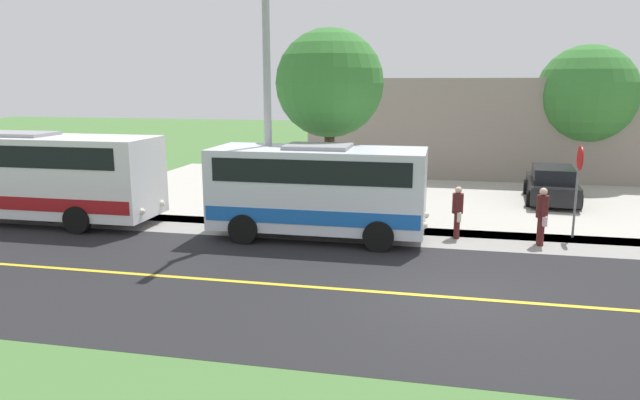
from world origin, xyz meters
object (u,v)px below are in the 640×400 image
(tree_curbside, at_px, (330,84))
(shuttle_bus_front, at_px, (318,187))
(stop_sign, at_px, (578,176))
(parked_car_near, at_px, (552,185))
(street_light_pole, at_px, (266,88))
(transit_bus_rear, at_px, (13,172))
(pedestrian_waiting, at_px, (458,211))
(tree_lot_edge, at_px, (587,95))
(commercial_building, at_px, (524,124))
(pedestrian_with_bags, at_px, (542,214))

(tree_curbside, bearing_deg, shuttle_bus_front, 4.09)
(stop_sign, distance_m, parked_car_near, 5.97)
(street_light_pole, relative_size, tree_curbside, 1.26)
(transit_bus_rear, relative_size, pedestrian_waiting, 6.49)
(shuttle_bus_front, xyz_separation_m, parked_car_near, (-7.37, 8.14, -0.91))
(shuttle_bus_front, height_order, street_light_pole, street_light_pole)
(pedestrian_waiting, xyz_separation_m, tree_curbside, (-2.06, -4.47, 3.86))
(stop_sign, relative_size, tree_lot_edge, 0.44)
(pedestrian_waiting, xyz_separation_m, street_light_pole, (0.45, -6.00, 3.73))
(pedestrian_waiting, relative_size, tree_lot_edge, 0.25)
(pedestrian_waiting, bearing_deg, tree_curbside, -114.79)
(pedestrian_waiting, distance_m, commercial_building, 16.60)
(tree_lot_edge, bearing_deg, tree_curbside, -46.54)
(parked_car_near, height_order, commercial_building, commercial_building)
(stop_sign, relative_size, commercial_building, 0.13)
(pedestrian_with_bags, height_order, pedestrian_waiting, pedestrian_with_bags)
(street_light_pole, bearing_deg, tree_curbside, 148.75)
(shuttle_bus_front, bearing_deg, street_light_pole, -100.78)
(commercial_building, bearing_deg, pedestrian_with_bags, -4.91)
(parked_car_near, distance_m, commercial_building, 9.65)
(street_light_pole, bearing_deg, pedestrian_with_bags, 90.88)
(shuttle_bus_front, xyz_separation_m, transit_bus_rear, (0.03, -10.87, 0.11))
(stop_sign, xyz_separation_m, tree_curbside, (-1.30, -8.04, 2.76))
(stop_sign, bearing_deg, commercial_building, 179.02)
(shuttle_bus_front, distance_m, pedestrian_waiting, 4.40)
(shuttle_bus_front, distance_m, transit_bus_rear, 10.87)
(shuttle_bus_front, relative_size, pedestrian_waiting, 4.12)
(pedestrian_waiting, bearing_deg, commercial_building, 166.57)
(shuttle_bus_front, relative_size, stop_sign, 2.32)
(tree_curbside, bearing_deg, street_light_pole, -31.25)
(street_light_pole, xyz_separation_m, parked_car_near, (-7.04, 9.87, -3.91))
(tree_curbside, bearing_deg, pedestrian_with_bags, 70.90)
(parked_car_near, bearing_deg, street_light_pole, -54.51)
(pedestrian_with_bags, xyz_separation_m, street_light_pole, (0.13, -8.43, 3.66))
(transit_bus_rear, relative_size, tree_lot_edge, 1.61)
(tree_curbside, relative_size, tree_lot_edge, 1.01)
(shuttle_bus_front, xyz_separation_m, street_light_pole, (-0.33, -1.73, 2.99))
(pedestrian_waiting, distance_m, stop_sign, 3.82)
(pedestrian_waiting, xyz_separation_m, parked_car_near, (-6.58, 3.87, -0.18))
(pedestrian_waiting, height_order, tree_curbside, tree_curbside)
(shuttle_bus_front, distance_m, parked_car_near, 11.02)
(street_light_pole, height_order, tree_curbside, street_light_pole)
(stop_sign, distance_m, commercial_building, 15.31)
(shuttle_bus_front, xyz_separation_m, pedestrian_waiting, (-0.78, 4.27, -0.73))
(tree_curbside, bearing_deg, commercial_building, 149.32)
(pedestrian_with_bags, bearing_deg, parked_car_near, 168.20)
(tree_curbside, bearing_deg, tree_lot_edge, 133.46)
(transit_bus_rear, xyz_separation_m, pedestrian_waiting, (-0.82, 15.14, -0.84))
(tree_curbside, bearing_deg, pedestrian_waiting, 65.21)
(street_light_pole, bearing_deg, stop_sign, 97.25)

